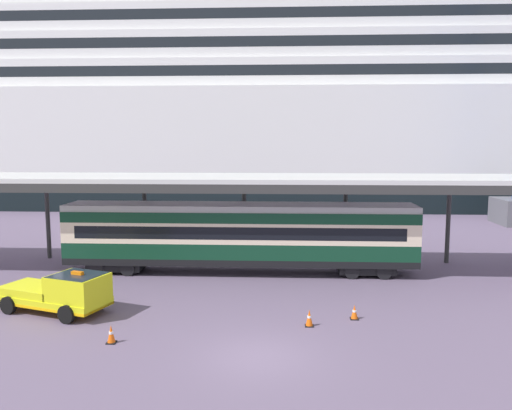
{
  "coord_description": "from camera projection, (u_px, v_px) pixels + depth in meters",
  "views": [
    {
      "loc": [
        0.85,
        -17.64,
        7.72
      ],
      "look_at": [
        -0.48,
        8.37,
        4.5
      ],
      "focal_mm": 35.85,
      "sensor_mm": 36.0,
      "label": 1
    }
  ],
  "objects": [
    {
      "name": "train_carriage",
      "position": [
        240.0,
        234.0,
        30.11
      ],
      "size": [
        20.42,
        2.81,
        4.11
      ],
      "color": "black",
      "rests_on": "ground"
    },
    {
      "name": "platform_canopy",
      "position": [
        240.0,
        180.0,
        30.16
      ],
      "size": [
        45.74,
        6.12,
        5.72
      ],
      "color": "silver",
      "rests_on": "ground"
    },
    {
      "name": "cruise_ship",
      "position": [
        147.0,
        110.0,
        70.61
      ],
      "size": [
        160.84,
        31.51,
        34.11
      ],
      "color": "black",
      "rests_on": "ground"
    },
    {
      "name": "ground_plane",
      "position": [
        258.0,
        357.0,
        18.48
      ],
      "size": [
        400.0,
        400.0,
        0.0
      ],
      "primitive_type": "plane",
      "color": "#61526C"
    },
    {
      "name": "traffic_cone_near",
      "position": [
        309.0,
        318.0,
        21.49
      ],
      "size": [
        0.36,
        0.36,
        0.71
      ],
      "color": "black",
      "rests_on": "ground"
    },
    {
      "name": "service_truck",
      "position": [
        62.0,
        292.0,
        23.08
      ],
      "size": [
        5.57,
        3.6,
        2.02
      ],
      "color": "yellow",
      "rests_on": "ground"
    },
    {
      "name": "traffic_cone_mid",
      "position": [
        354.0,
        312.0,
        22.35
      ],
      "size": [
        0.36,
        0.36,
        0.64
      ],
      "color": "black",
      "rests_on": "ground"
    },
    {
      "name": "traffic_cone_far",
      "position": [
        111.0,
        334.0,
        19.69
      ],
      "size": [
        0.36,
        0.36,
        0.72
      ],
      "color": "black",
      "rests_on": "ground"
    }
  ]
}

